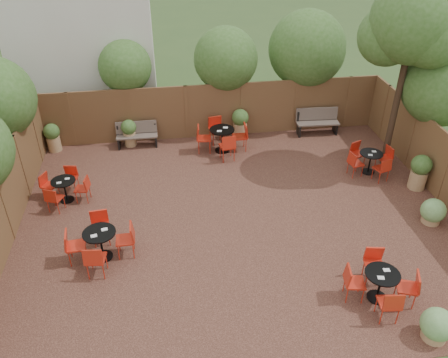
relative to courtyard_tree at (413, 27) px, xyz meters
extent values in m
plane|color=#354F23|center=(-5.30, -2.19, -4.46)|extent=(80.00, 80.00, 0.00)
cube|color=#361D16|center=(-5.30, -2.19, -4.45)|extent=(12.00, 10.00, 0.02)
cube|color=brown|center=(-5.30, 2.81, -3.46)|extent=(12.00, 0.08, 2.00)
cube|color=brown|center=(-11.30, -2.19, -3.46)|extent=(0.08, 10.00, 2.00)
cube|color=brown|center=(0.70, -2.19, -3.46)|extent=(0.08, 10.00, 2.00)
cube|color=beige|center=(-9.80, 5.81, -0.46)|extent=(5.00, 4.00, 8.00)
sphere|color=#30541B|center=(-8.30, 3.51, -1.92)|extent=(1.82, 1.82, 1.82)
sphere|color=#30541B|center=(-4.80, 3.41, -1.79)|extent=(2.26, 2.26, 2.26)
sphere|color=#30541B|center=(-1.80, 3.61, -1.63)|extent=(2.78, 2.78, 2.78)
sphere|color=#30541B|center=(1.30, -0.19, -1.72)|extent=(2.49, 2.49, 2.49)
cylinder|color=black|center=(0.01, 0.01, -2.00)|extent=(0.26, 0.26, 4.89)
sphere|color=#30541B|center=(0.01, 0.01, 0.20)|extent=(2.49, 2.49, 2.49)
sphere|color=#30541B|center=(-0.49, 0.41, -0.34)|extent=(1.75, 1.75, 1.75)
sphere|color=#30541B|center=(0.41, -0.39, -0.14)|extent=(1.82, 1.82, 1.82)
cube|color=brown|center=(-8.10, 2.36, -4.03)|extent=(1.43, 0.44, 0.05)
cube|color=brown|center=(-8.10, 2.55, -3.78)|extent=(1.43, 0.12, 0.43)
cube|color=black|center=(-8.75, 2.36, -4.25)|extent=(0.06, 0.43, 0.38)
cube|color=black|center=(-7.45, 2.36, -4.25)|extent=(0.06, 0.43, 0.38)
cube|color=brown|center=(-1.54, 2.36, -4.00)|extent=(1.57, 0.56, 0.05)
cube|color=brown|center=(-1.54, 2.57, -3.72)|extent=(1.55, 0.21, 0.47)
cube|color=black|center=(-2.24, 2.36, -4.24)|extent=(0.09, 0.47, 0.41)
cube|color=black|center=(-0.83, 2.36, -4.24)|extent=(0.09, 0.47, 0.41)
cylinder|color=black|center=(-5.20, 1.61, -4.43)|extent=(0.49, 0.49, 0.03)
cylinder|color=black|center=(-5.20, 1.61, -4.03)|extent=(0.06, 0.06, 0.78)
cylinder|color=black|center=(-5.20, 1.61, -3.63)|extent=(0.85, 0.85, 0.03)
cube|color=white|center=(-5.06, 1.70, -3.60)|extent=(0.16, 0.12, 0.02)
cube|color=white|center=(-5.31, 1.48, -3.60)|extent=(0.16, 0.12, 0.02)
cylinder|color=black|center=(-8.90, -3.29, -4.43)|extent=(0.47, 0.47, 0.03)
cylinder|color=black|center=(-8.90, -3.29, -4.05)|extent=(0.05, 0.05, 0.74)
cylinder|color=black|center=(-8.90, -3.29, -3.67)|extent=(0.81, 0.81, 0.03)
cube|color=white|center=(-8.77, -3.20, -3.65)|extent=(0.16, 0.12, 0.02)
cube|color=white|center=(-9.01, -3.42, -3.65)|extent=(0.16, 0.12, 0.02)
cylinder|color=black|center=(-10.13, -0.65, -4.43)|extent=(0.41, 0.41, 0.03)
cylinder|color=black|center=(-10.13, -0.65, -4.10)|extent=(0.05, 0.05, 0.64)
cylinder|color=black|center=(-10.13, -0.65, -3.77)|extent=(0.70, 0.70, 0.03)
cube|color=white|center=(-10.02, -0.57, -3.75)|extent=(0.15, 0.13, 0.01)
cube|color=white|center=(-10.23, -0.76, -3.75)|extent=(0.15, 0.13, 0.01)
cylinder|color=black|center=(-0.74, -0.47, -4.43)|extent=(0.42, 0.42, 0.03)
cylinder|color=black|center=(-0.74, -0.47, -4.09)|extent=(0.05, 0.05, 0.66)
cylinder|color=black|center=(-0.74, -0.47, -3.75)|extent=(0.72, 0.72, 0.03)
cube|color=white|center=(-0.62, -0.40, -3.73)|extent=(0.15, 0.12, 0.01)
cube|color=white|center=(-0.83, -0.59, -3.73)|extent=(0.15, 0.12, 0.01)
cylinder|color=black|center=(-2.72, -5.56, -4.43)|extent=(0.44, 0.44, 0.03)
cylinder|color=black|center=(-2.72, -5.56, -4.07)|extent=(0.05, 0.05, 0.71)
cylinder|color=black|center=(-2.72, -5.56, -3.71)|extent=(0.77, 0.77, 0.03)
cube|color=white|center=(-2.60, -5.48, -3.68)|extent=(0.16, 0.13, 0.02)
cube|color=white|center=(-2.82, -5.68, -3.68)|extent=(0.16, 0.13, 0.02)
cylinder|color=#A17B50|center=(-8.36, 2.51, -4.19)|extent=(0.44, 0.44, 0.50)
sphere|color=#30541B|center=(-8.36, 2.51, -3.74)|extent=(0.53, 0.53, 0.53)
cylinder|color=#A17B50|center=(-4.41, 2.51, -4.16)|extent=(0.50, 0.50, 0.57)
sphere|color=#30541B|center=(-4.41, 2.51, -3.65)|extent=(0.60, 0.60, 0.60)
cylinder|color=#A17B50|center=(-10.95, 2.51, -4.18)|extent=(0.45, 0.45, 0.52)
sphere|color=#30541B|center=(-10.95, 2.51, -3.72)|extent=(0.55, 0.55, 0.55)
cylinder|color=#A17B50|center=(0.35, -1.53, -4.15)|extent=(0.51, 0.51, 0.58)
sphere|color=#30541B|center=(0.35, -1.53, -3.64)|extent=(0.61, 0.61, 0.61)
cylinder|color=#A17B50|center=(-2.03, -6.74, -4.33)|extent=(0.50, 0.50, 0.23)
sphere|color=#61904A|center=(-2.03, -6.74, -4.05)|extent=(0.68, 0.68, 0.68)
cylinder|color=#A17B50|center=(-0.10, -3.17, -4.33)|extent=(0.49, 0.49, 0.22)
sphere|color=#61904A|center=(-0.10, -3.17, -4.06)|extent=(0.66, 0.66, 0.66)
camera|label=1|loc=(-7.17, -12.13, 3.39)|focal=36.59mm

